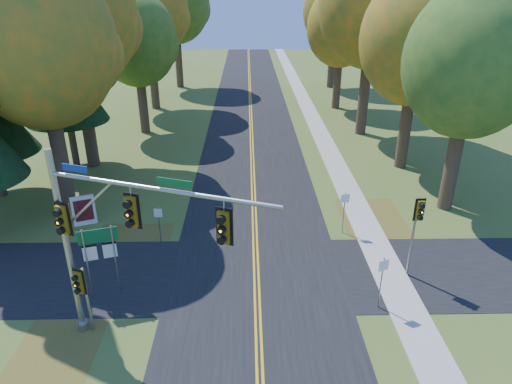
{
  "coord_description": "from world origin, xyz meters",
  "views": [
    {
      "loc": [
        -0.37,
        -15.71,
        12.39
      ],
      "look_at": [
        0.03,
        4.2,
        3.2
      ],
      "focal_mm": 32.0,
      "sensor_mm": 36.0,
      "label": 1
    }
  ],
  "objects_px": {
    "route_sign_cluster": "(100,249)",
    "east_signal_pole": "(418,218)",
    "info_kiosk": "(84,211)",
    "traffic_mast": "(110,231)"
  },
  "relations": [
    {
      "from": "route_sign_cluster",
      "to": "east_signal_pole",
      "type": "bearing_deg",
      "value": -11.74
    },
    {
      "from": "traffic_mast",
      "to": "route_sign_cluster",
      "type": "xyz_separation_m",
      "value": [
        -1.52,
        2.79,
        -2.41
      ]
    },
    {
      "from": "route_sign_cluster",
      "to": "info_kiosk",
      "type": "relative_size",
      "value": 1.94
    },
    {
      "from": "east_signal_pole",
      "to": "info_kiosk",
      "type": "relative_size",
      "value": 2.32
    },
    {
      "from": "east_signal_pole",
      "to": "route_sign_cluster",
      "type": "bearing_deg",
      "value": -179.92
    },
    {
      "from": "info_kiosk",
      "to": "east_signal_pole",
      "type": "bearing_deg",
      "value": -39.54
    },
    {
      "from": "traffic_mast",
      "to": "route_sign_cluster",
      "type": "relative_size",
      "value": 2.3
    },
    {
      "from": "info_kiosk",
      "to": "traffic_mast",
      "type": "bearing_deg",
      "value": -85.69
    },
    {
      "from": "east_signal_pole",
      "to": "route_sign_cluster",
      "type": "relative_size",
      "value": 1.19
    },
    {
      "from": "route_sign_cluster",
      "to": "info_kiosk",
      "type": "bearing_deg",
      "value": 98.16
    }
  ]
}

